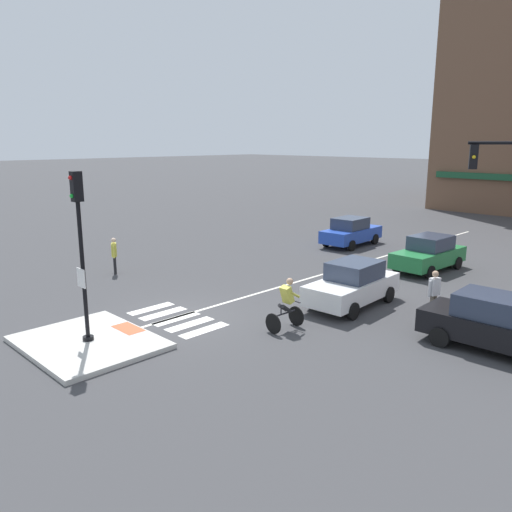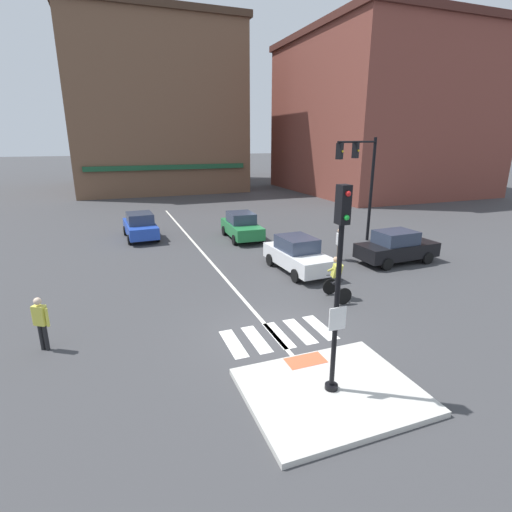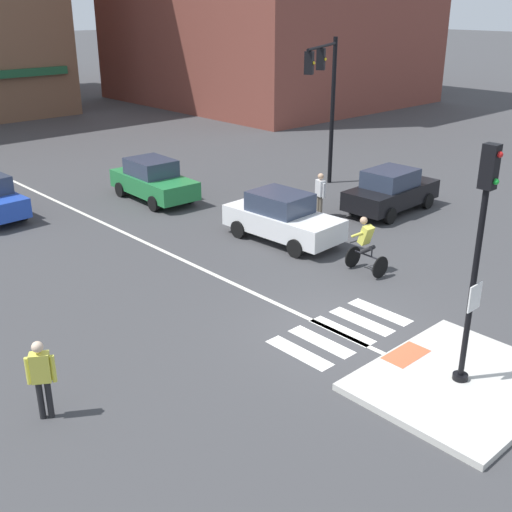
{
  "view_description": "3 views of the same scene",
  "coord_description": "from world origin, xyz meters",
  "px_view_note": "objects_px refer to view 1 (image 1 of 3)",
  "views": [
    {
      "loc": [
        13.6,
        -9.75,
        5.94
      ],
      "look_at": [
        0.33,
        3.48,
        1.69
      ],
      "focal_mm": 35.8,
      "sensor_mm": 36.0,
      "label": 1
    },
    {
      "loc": [
        -4.61,
        -10.24,
        6.03
      ],
      "look_at": [
        0.59,
        3.57,
        1.56
      ],
      "focal_mm": 27.28,
      "sensor_mm": 36.0,
      "label": 2
    },
    {
      "loc": [
        -10.86,
        -8.7,
        7.53
      ],
      "look_at": [
        0.21,
        3.29,
        0.94
      ],
      "focal_mm": 44.72,
      "sensor_mm": 36.0,
      "label": 3
    }
  ],
  "objects_px": {
    "car_blue_westbound_distant": "(351,232)",
    "pedestrian_waiting_far_side": "(434,290)",
    "signal_pole": "(81,242)",
    "car_white_eastbound_mid": "(353,284)",
    "car_black_cross_right": "(495,323)",
    "car_green_eastbound_far": "(429,254)",
    "cyclist": "(287,303)",
    "pedestrian_at_curb_left": "(114,253)"
  },
  "relations": [
    {
      "from": "car_white_eastbound_mid",
      "to": "cyclist",
      "type": "height_order",
      "value": "cyclist"
    },
    {
      "from": "car_blue_westbound_distant",
      "to": "car_black_cross_right",
      "type": "bearing_deg",
      "value": -39.63
    },
    {
      "from": "cyclist",
      "to": "pedestrian_at_curb_left",
      "type": "bearing_deg",
      "value": -178.31
    },
    {
      "from": "signal_pole",
      "to": "car_green_eastbound_far",
      "type": "relative_size",
      "value": 1.19
    },
    {
      "from": "cyclist",
      "to": "signal_pole",
      "type": "bearing_deg",
      "value": -122.72
    },
    {
      "from": "cyclist",
      "to": "pedestrian_waiting_far_side",
      "type": "bearing_deg",
      "value": 56.87
    },
    {
      "from": "car_green_eastbound_far",
      "to": "car_white_eastbound_mid",
      "type": "bearing_deg",
      "value": -86.01
    },
    {
      "from": "cyclist",
      "to": "pedestrian_waiting_far_side",
      "type": "relative_size",
      "value": 1.01
    },
    {
      "from": "car_blue_westbound_distant",
      "to": "pedestrian_at_curb_left",
      "type": "height_order",
      "value": "pedestrian_at_curb_left"
    },
    {
      "from": "car_blue_westbound_distant",
      "to": "car_white_eastbound_mid",
      "type": "height_order",
      "value": "same"
    },
    {
      "from": "car_black_cross_right",
      "to": "car_white_eastbound_mid",
      "type": "bearing_deg",
      "value": 174.09
    },
    {
      "from": "signal_pole",
      "to": "car_green_eastbound_far",
      "type": "bearing_deg",
      "value": 79.38
    },
    {
      "from": "car_blue_westbound_distant",
      "to": "pedestrian_at_curb_left",
      "type": "xyz_separation_m",
      "value": [
        -3.86,
        -12.95,
        0.17
      ]
    },
    {
      "from": "cyclist",
      "to": "pedestrian_at_curb_left",
      "type": "xyz_separation_m",
      "value": [
        -10.16,
        -0.3,
        0.11
      ]
    },
    {
      "from": "car_black_cross_right",
      "to": "pedestrian_waiting_far_side",
      "type": "bearing_deg",
      "value": 151.98
    },
    {
      "from": "car_green_eastbound_far",
      "to": "pedestrian_at_curb_left",
      "type": "relative_size",
      "value": 2.49
    },
    {
      "from": "pedestrian_waiting_far_side",
      "to": "car_white_eastbound_mid",
      "type": "bearing_deg",
      "value": -163.87
    },
    {
      "from": "signal_pole",
      "to": "car_white_eastbound_mid",
      "type": "height_order",
      "value": "signal_pole"
    },
    {
      "from": "signal_pole",
      "to": "car_blue_westbound_distant",
      "type": "bearing_deg",
      "value": 99.59
    },
    {
      "from": "pedestrian_at_curb_left",
      "to": "car_green_eastbound_far",
      "type": "bearing_deg",
      "value": 47.55
    },
    {
      "from": "pedestrian_waiting_far_side",
      "to": "pedestrian_at_curb_left",
      "type": "bearing_deg",
      "value": -160.36
    },
    {
      "from": "cyclist",
      "to": "car_white_eastbound_mid",
      "type": "bearing_deg",
      "value": 88.64
    },
    {
      "from": "signal_pole",
      "to": "car_black_cross_right",
      "type": "height_order",
      "value": "signal_pole"
    },
    {
      "from": "car_green_eastbound_far",
      "to": "car_black_cross_right",
      "type": "xyz_separation_m",
      "value": [
        5.74,
        -7.38,
        0.0
      ]
    },
    {
      "from": "car_green_eastbound_far",
      "to": "pedestrian_waiting_far_side",
      "type": "bearing_deg",
      "value": -61.93
    },
    {
      "from": "car_black_cross_right",
      "to": "car_blue_westbound_distant",
      "type": "bearing_deg",
      "value": 140.37
    },
    {
      "from": "signal_pole",
      "to": "car_black_cross_right",
      "type": "xyz_separation_m",
      "value": [
        8.65,
        8.14,
        -2.32
      ]
    },
    {
      "from": "car_blue_westbound_distant",
      "to": "pedestrian_waiting_far_side",
      "type": "distance_m",
      "value": 12.35
    },
    {
      "from": "car_green_eastbound_far",
      "to": "car_white_eastbound_mid",
      "type": "height_order",
      "value": "same"
    },
    {
      "from": "car_white_eastbound_mid",
      "to": "pedestrian_at_curb_left",
      "type": "xyz_separation_m",
      "value": [
        -10.25,
        -3.84,
        0.17
      ]
    },
    {
      "from": "cyclist",
      "to": "car_blue_westbound_distant",
      "type": "bearing_deg",
      "value": 116.5
    },
    {
      "from": "car_green_eastbound_far",
      "to": "pedestrian_at_curb_left",
      "type": "xyz_separation_m",
      "value": [
        -9.77,
        -10.68,
        0.17
      ]
    },
    {
      "from": "cyclist",
      "to": "car_black_cross_right",
      "type": "bearing_deg",
      "value": 29.28
    },
    {
      "from": "car_black_cross_right",
      "to": "pedestrian_at_curb_left",
      "type": "xyz_separation_m",
      "value": [
        -15.51,
        -3.3,
        0.17
      ]
    },
    {
      "from": "car_black_cross_right",
      "to": "pedestrian_waiting_far_side",
      "type": "height_order",
      "value": "pedestrian_waiting_far_side"
    },
    {
      "from": "car_black_cross_right",
      "to": "pedestrian_at_curb_left",
      "type": "height_order",
      "value": "pedestrian_at_curb_left"
    },
    {
      "from": "car_white_eastbound_mid",
      "to": "pedestrian_waiting_far_side",
      "type": "bearing_deg",
      "value": 16.13
    },
    {
      "from": "signal_pole",
      "to": "cyclist",
      "type": "bearing_deg",
      "value": 57.28
    },
    {
      "from": "pedestrian_at_curb_left",
      "to": "car_black_cross_right",
      "type": "bearing_deg",
      "value": 12.0
    },
    {
      "from": "pedestrian_at_curb_left",
      "to": "car_blue_westbound_distant",
      "type": "bearing_deg",
      "value": 73.41
    },
    {
      "from": "car_blue_westbound_distant",
      "to": "car_black_cross_right",
      "type": "distance_m",
      "value": 15.13
    },
    {
      "from": "car_white_eastbound_mid",
      "to": "pedestrian_waiting_far_side",
      "type": "relative_size",
      "value": 2.51
    }
  ]
}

